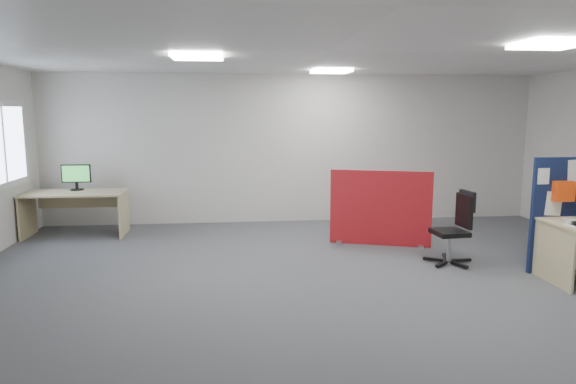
{
  "coord_description": "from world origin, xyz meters",
  "views": [
    {
      "loc": [
        -1.09,
        -5.85,
        2.02
      ],
      "look_at": [
        -0.4,
        0.63,
        1.0
      ],
      "focal_mm": 32.0,
      "sensor_mm": 36.0,
      "label": 1
    }
  ],
  "objects": [
    {
      "name": "ceiling",
      "position": [
        0.0,
        0.0,
        2.7
      ],
      "size": [
        9.0,
        7.0,
        0.02
      ],
      "primitive_type": "cube",
      "color": "white",
      "rests_on": "wall_back"
    },
    {
      "name": "wall_front",
      "position": [
        0.0,
        -3.5,
        1.35
      ],
      "size": [
        9.0,
        0.02,
        2.7
      ],
      "primitive_type": "cube",
      "color": "silver",
      "rests_on": "floor"
    },
    {
      "name": "window",
      "position": [
        -4.44,
        2.0,
        1.55
      ],
      "size": [
        0.06,
        1.7,
        1.3
      ],
      "color": "white",
      "rests_on": "wall_left"
    },
    {
      "name": "ceiling_lights",
      "position": [
        0.33,
        0.67,
        2.67
      ],
      "size": [
        4.1,
        4.1,
        0.04
      ],
      "color": "white",
      "rests_on": "ceiling"
    },
    {
      "name": "floor",
      "position": [
        0.0,
        0.0,
        0.0
      ],
      "size": [
        9.0,
        9.0,
        0.0
      ],
      "primitive_type": "plane",
      "color": "#4D4F54",
      "rests_on": "ground"
    },
    {
      "name": "wall_back",
      "position": [
        0.0,
        3.5,
        1.35
      ],
      "size": [
        9.0,
        0.02,
        2.7
      ],
      "primitive_type": "cube",
      "color": "silver",
      "rests_on": "floor"
    },
    {
      "name": "red_divider",
      "position": [
        1.12,
        1.61,
        0.56
      ],
      "size": [
        1.46,
        0.54,
        1.15
      ],
      "rotation": [
        0.0,
        0.0,
        -0.33
      ],
      "color": "#A31515",
      "rests_on": "floor"
    },
    {
      "name": "office_chair",
      "position": [
        1.86,
        0.56,
        0.55
      ],
      "size": [
        0.63,
        0.64,
        0.97
      ],
      "rotation": [
        0.0,
        0.0,
        0.09
      ],
      "color": "black",
      "rests_on": "floor"
    },
    {
      "name": "second_desk",
      "position": [
        -3.68,
        2.77,
        0.55
      ],
      "size": [
        1.59,
        0.8,
        0.73
      ],
      "color": "tan",
      "rests_on": "floor"
    },
    {
      "name": "monitor_second",
      "position": [
        -3.7,
        2.93,
        0.97
      ],
      "size": [
        0.48,
        0.22,
        0.43
      ],
      "rotation": [
        0.0,
        0.0,
        -0.02
      ],
      "color": "black",
      "rests_on": "second_desk"
    }
  ]
}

